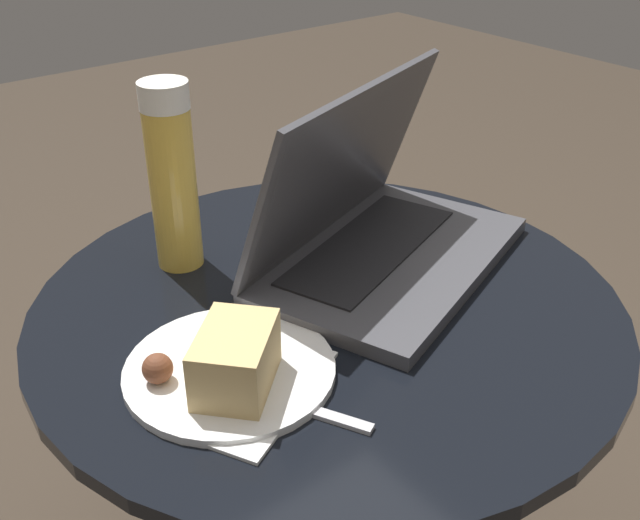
% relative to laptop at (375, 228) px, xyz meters
% --- Properties ---
extents(table, '(0.68, 0.68, 0.54)m').
position_rel_laptop_xyz_m(table, '(-0.10, -0.03, -0.20)').
color(table, black).
rests_on(table, ground_plane).
extents(napkin, '(0.21, 0.18, 0.00)m').
position_rel_laptop_xyz_m(napkin, '(-0.26, -0.11, -0.04)').
color(napkin, white).
rests_on(napkin, table).
extents(laptop, '(0.41, 0.33, 0.23)m').
position_rel_laptop_xyz_m(laptop, '(0.00, 0.00, 0.00)').
color(laptop, '#47474C').
rests_on(laptop, table).
extents(beer_glass, '(0.06, 0.06, 0.23)m').
position_rel_laptop_xyz_m(beer_glass, '(-0.19, 0.15, 0.07)').
color(beer_glass, gold).
rests_on(beer_glass, table).
extents(snack_plate, '(0.21, 0.21, 0.07)m').
position_rel_laptop_xyz_m(snack_plate, '(-0.27, -0.09, -0.03)').
color(snack_plate, white).
rests_on(snack_plate, table).
extents(fork, '(0.10, 0.17, 0.00)m').
position_rel_laptop_xyz_m(fork, '(-0.26, -0.14, -0.04)').
color(fork, silver).
rests_on(fork, table).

